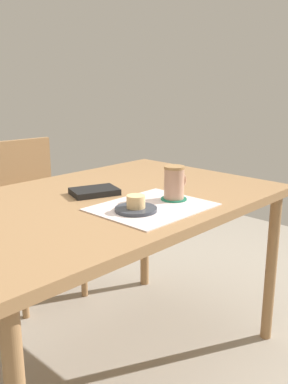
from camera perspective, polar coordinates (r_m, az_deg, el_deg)
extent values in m
cube|color=#9E9384|center=(2.01, -4.67, -21.90)|extent=(4.40, 4.40, 0.02)
cylinder|color=#997047|center=(2.06, 16.57, -9.74)|extent=(0.05, 0.05, 0.71)
cylinder|color=#997047|center=(2.48, 0.08, -4.76)|extent=(0.05, 0.05, 0.71)
cube|color=#997047|center=(1.67, -5.20, -1.31)|extent=(1.39, 0.91, 0.04)
cylinder|color=#997047|center=(2.42, -8.07, -9.10)|extent=(0.04, 0.04, 0.42)
cylinder|color=#997047|center=(2.28, -15.80, -11.18)|extent=(0.04, 0.04, 0.42)
cylinder|color=#997047|center=(2.71, -12.06, -6.63)|extent=(0.04, 0.04, 0.42)
cube|color=#997047|center=(2.41, -14.09, -3.71)|extent=(0.47, 0.47, 0.04)
cube|color=#997047|center=(2.52, -16.34, 2.14)|extent=(0.39, 0.08, 0.40)
cube|color=silver|center=(1.53, 1.08, -2.00)|extent=(0.40, 0.33, 0.00)
cylinder|color=#333842|center=(1.48, -1.09, -2.32)|extent=(0.15, 0.15, 0.01)
cylinder|color=#E5BC7F|center=(1.47, -1.09, -1.28)|extent=(0.06, 0.06, 0.04)
cylinder|color=#196B4C|center=(1.62, 3.99, -0.92)|extent=(0.10, 0.10, 0.00)
cylinder|color=tan|center=(1.61, 4.03, 1.12)|extent=(0.08, 0.08, 0.11)
cylinder|color=#9E7547|center=(1.59, 4.07, 3.29)|extent=(0.08, 0.08, 0.01)
torus|color=tan|center=(1.64, 4.93, 1.45)|extent=(0.06, 0.01, 0.06)
cube|color=black|center=(1.71, -6.68, 0.05)|extent=(0.21, 0.18, 0.02)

